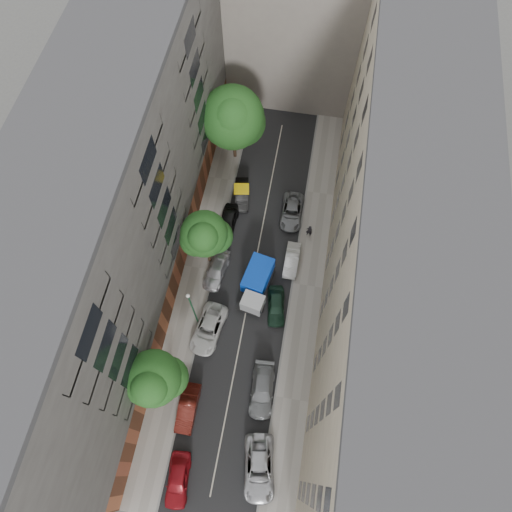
% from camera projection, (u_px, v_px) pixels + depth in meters
% --- Properties ---
extents(ground, '(120.00, 120.00, 0.00)m').
position_uv_depth(ground, '(253.00, 277.00, 45.62)').
color(ground, '#4C4C49').
rests_on(ground, ground).
extents(road_surface, '(8.00, 44.00, 0.02)m').
position_uv_depth(road_surface, '(253.00, 277.00, 45.61)').
color(road_surface, black).
rests_on(road_surface, ground).
extents(sidewalk_left, '(3.00, 44.00, 0.15)m').
position_uv_depth(sidewalk_left, '(199.00, 268.00, 45.96)').
color(sidewalk_left, gray).
rests_on(sidewalk_left, ground).
extents(sidewalk_right, '(3.00, 44.00, 0.15)m').
position_uv_depth(sidewalk_right, '(307.00, 286.00, 45.15)').
color(sidewalk_right, gray).
rests_on(sidewalk_right, ground).
extents(building_left, '(8.00, 44.00, 20.00)m').
position_uv_depth(building_left, '(120.00, 209.00, 37.40)').
color(building_left, '#454240').
rests_on(building_left, ground).
extents(building_right, '(8.00, 44.00, 20.00)m').
position_uv_depth(building_right, '(390.00, 250.00, 35.77)').
color(building_right, '#BEAF94').
rests_on(building_right, ground).
extents(building_endcap, '(18.00, 12.00, 18.00)m').
position_uv_depth(building_endcap, '(298.00, 10.00, 49.29)').
color(building_endcap, gray).
rests_on(building_endcap, ground).
extents(tarp_truck, '(3.11, 5.79, 2.52)m').
position_uv_depth(tarp_truck, '(256.00, 284.00, 43.83)').
color(tarp_truck, black).
rests_on(tarp_truck, ground).
extents(car_left_0, '(2.18, 4.53, 1.49)m').
position_uv_depth(car_left_0, '(178.00, 480.00, 37.15)').
color(car_left_0, maroon).
rests_on(car_left_0, ground).
extents(car_left_1, '(1.53, 4.32, 1.42)m').
position_uv_depth(car_left_1, '(188.00, 408.00, 39.58)').
color(car_left_1, '#49140E').
rests_on(car_left_1, ground).
extents(car_left_2, '(3.11, 5.47, 1.44)m').
position_uv_depth(car_left_2, '(208.00, 329.00, 42.60)').
color(car_left_2, silver).
rests_on(car_left_2, ground).
extents(car_left_3, '(2.39, 4.62, 1.28)m').
position_uv_depth(car_left_3, '(217.00, 271.00, 45.23)').
color(car_left_3, silver).
rests_on(car_left_3, ground).
extents(car_left_4, '(1.84, 4.32, 1.45)m').
position_uv_depth(car_left_4, '(228.00, 222.00, 47.51)').
color(car_left_4, black).
rests_on(car_left_4, ground).
extents(car_left_5, '(2.13, 4.31, 1.36)m').
position_uv_depth(car_left_5, '(242.00, 194.00, 49.01)').
color(car_left_5, black).
rests_on(car_left_5, ground).
extents(car_right_0, '(3.38, 5.76, 1.51)m').
position_uv_depth(car_right_0, '(259.00, 468.00, 37.51)').
color(car_right_0, '#B8B9BD').
rests_on(car_right_0, ground).
extents(car_right_1, '(2.35, 5.11, 1.45)m').
position_uv_depth(car_right_1, '(262.00, 390.00, 40.21)').
color(car_right_1, slate).
rests_on(car_right_1, ground).
extents(car_right_2, '(2.27, 4.30, 1.40)m').
position_uv_depth(car_right_2, '(276.00, 306.00, 43.59)').
color(car_right_2, '#153021').
rests_on(car_right_2, ground).
extents(car_right_3, '(1.39, 3.90, 1.28)m').
position_uv_depth(car_right_3, '(292.00, 260.00, 45.72)').
color(car_right_3, silver).
rests_on(car_right_3, ground).
extents(car_right_4, '(2.31, 4.81, 1.32)m').
position_uv_depth(car_right_4, '(292.00, 212.00, 48.10)').
color(car_right_4, slate).
rests_on(car_right_4, ground).
extents(tree_near, '(4.87, 4.52, 8.51)m').
position_uv_depth(tree_near, '(154.00, 380.00, 35.46)').
color(tree_near, '#382619').
rests_on(tree_near, sidewalk_left).
extents(tree_mid, '(4.76, 4.39, 8.07)m').
position_uv_depth(tree_mid, '(205.00, 236.00, 41.27)').
color(tree_mid, '#382619').
rests_on(tree_mid, sidewalk_left).
extents(tree_far, '(6.62, 6.54, 9.47)m').
position_uv_depth(tree_far, '(233.00, 120.00, 46.36)').
color(tree_far, '#382619').
rests_on(tree_far, sidewalk_left).
extents(lamp_post, '(0.36, 0.36, 7.13)m').
position_uv_depth(lamp_post, '(192.00, 306.00, 39.59)').
color(lamp_post, '#1A5D35').
rests_on(lamp_post, sidewalk_left).
extents(pedestrian, '(0.69, 0.49, 1.78)m').
position_uv_depth(pedestrian, '(309.00, 231.00, 46.69)').
color(pedestrian, black).
rests_on(pedestrian, sidewalk_right).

